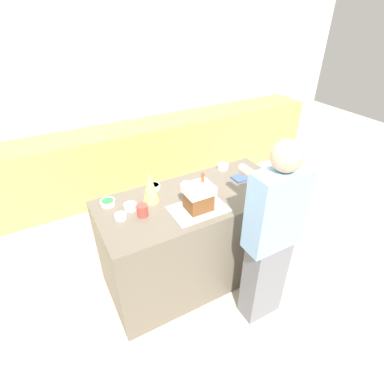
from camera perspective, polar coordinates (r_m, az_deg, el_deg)
ground_plane at (r=3.24m, az=0.58°, el=-15.00°), size 12.00×12.00×0.00m
wall_back at (r=4.40m, az=-14.56°, el=17.43°), size 8.00×0.05×2.60m
back_cabinet_block at (r=4.40m, az=-11.86°, el=6.11°), size 6.00×0.60×0.94m
kitchen_island at (r=2.91m, az=0.63°, el=-8.71°), size 1.72×0.78×0.95m
baking_tray at (r=2.46m, az=1.21°, el=-3.23°), size 0.46×0.31×0.01m
gingerbread_house at (r=2.39m, az=1.25°, el=-0.87°), size 0.22×0.19×0.30m
decorative_tree at (r=2.51m, az=-7.99°, el=1.11°), size 0.14×0.14×0.29m
candy_bowl_center_rear at (r=2.42m, az=-13.43°, el=-4.49°), size 0.09×0.09×0.04m
candy_bowl_beside_tree at (r=2.60m, az=-15.74°, el=-1.93°), size 0.12×0.12×0.04m
candy_bowl_far_right at (r=2.50m, az=-11.67°, el=-2.71°), size 0.10×0.10×0.05m
candy_bowl_behind_tray at (r=2.71m, az=-0.97°, el=1.15°), size 0.12×0.12×0.05m
candy_bowl_front_corner at (r=3.06m, az=5.89°, el=4.92°), size 0.11×0.11×0.05m
candy_bowl_near_tray_right at (r=2.73m, az=-7.23°, el=1.07°), size 0.11×0.11×0.04m
cookbook at (r=2.93m, az=9.95°, el=2.84°), size 0.24×0.12×0.02m
mug at (r=2.40m, az=-9.42°, el=-3.47°), size 0.09×0.09×0.10m
person at (r=2.40m, az=14.80°, el=-8.45°), size 0.44×0.55×1.67m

